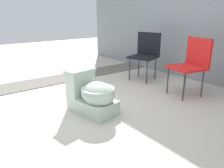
% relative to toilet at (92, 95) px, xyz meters
% --- Properties ---
extents(ground_plane, '(14.00, 14.00, 0.00)m').
position_rel_toilet_xyz_m(ground_plane, '(-0.20, -0.14, -0.22)').
color(ground_plane, '#B7B2A8').
extents(gravel_strip, '(0.56, 8.00, 0.01)m').
position_rel_toilet_xyz_m(gravel_strip, '(-1.56, 0.36, -0.21)').
color(gravel_strip, '#605B56').
rests_on(gravel_strip, ground).
extents(toilet, '(0.69, 0.48, 0.52)m').
position_rel_toilet_xyz_m(toilet, '(0.00, 0.00, 0.00)').
color(toilet, '#B2C6B7').
rests_on(toilet, ground).
extents(folding_chair_left, '(0.55, 0.55, 0.83)m').
position_rel_toilet_xyz_m(folding_chair_left, '(-0.64, 1.54, 0.29)').
color(folding_chair_left, black).
rests_on(folding_chair_left, ground).
extents(folding_chair_middle, '(0.52, 0.52, 0.83)m').
position_rel_toilet_xyz_m(folding_chair_middle, '(0.35, 1.48, 0.29)').
color(folding_chair_middle, red).
rests_on(folding_chair_middle, ground).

